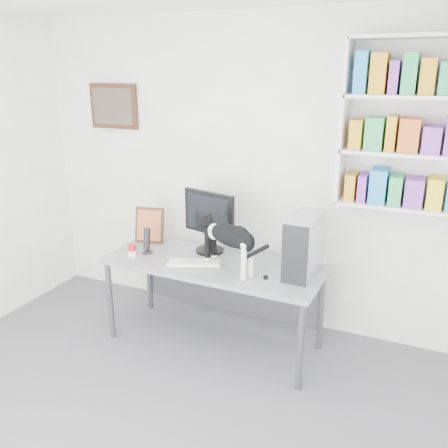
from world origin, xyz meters
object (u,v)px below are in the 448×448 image
at_px(desk, 213,303).
at_px(soup_can, 132,251).
at_px(bookshelf, 415,126).
at_px(speaker, 147,240).
at_px(leaning_print, 149,224).
at_px(keyboard, 194,263).
at_px(pc_tower, 304,245).
at_px(cat, 230,247).
at_px(monitor, 210,222).

xyz_separation_m(desk, soup_can, (-0.68, -0.15, 0.42)).
height_order(bookshelf, speaker, bookshelf).
bearing_deg(desk, leaning_print, 165.03).
distance_m(keyboard, pc_tower, 0.89).
distance_m(speaker, cat, 0.80).
height_order(monitor, leaning_print, monitor).
relative_size(desk, pc_tower, 3.86).
xyz_separation_m(leaning_print, soup_can, (0.06, -0.37, -0.11)).
relative_size(desk, speaker, 7.70).
bearing_deg(monitor, leaning_print, -166.31).
xyz_separation_m(pc_tower, leaning_print, (-1.45, 0.14, -0.07)).
bearing_deg(desk, soup_can, -165.91).
distance_m(speaker, leaning_print, 0.29).
bearing_deg(desk, keyboard, -138.55).
bearing_deg(leaning_print, keyboard, -39.07).
bearing_deg(keyboard, leaning_print, 130.04).
bearing_deg(leaning_print, speaker, -74.11).
relative_size(desk, keyboard, 4.21).
bearing_deg(leaning_print, pc_tower, -17.13).
relative_size(desk, monitor, 3.29).
height_order(keyboard, soup_can, soup_can).
xyz_separation_m(soup_can, cat, (0.87, 0.05, 0.15)).
xyz_separation_m(bookshelf, speaker, (-1.98, -0.52, -0.99)).
height_order(monitor, keyboard, monitor).
height_order(pc_tower, cat, pc_tower).
bearing_deg(keyboard, speaker, 150.01).
relative_size(leaning_print, cat, 0.51).
distance_m(desk, speaker, 0.77).
xyz_separation_m(monitor, keyboard, (0.01, -0.31, -0.25)).
bearing_deg(soup_can, keyboard, 5.25).
bearing_deg(soup_can, pc_tower, 9.35).
bearing_deg(cat, speaker, -163.52).
distance_m(monitor, soup_can, 0.69).
relative_size(soup_can, cat, 0.15).
height_order(desk, soup_can, soup_can).
bearing_deg(monitor, cat, -29.99).
xyz_separation_m(speaker, cat, (0.79, -0.07, 0.08)).
relative_size(pc_tower, cat, 0.72).
bearing_deg(speaker, pc_tower, 6.80).
xyz_separation_m(bookshelf, desk, (-1.38, -0.48, -1.48)).
bearing_deg(speaker, cat, -3.16).
relative_size(bookshelf, pc_tower, 2.69).
distance_m(bookshelf, speaker, 2.27).
bearing_deg(monitor, soup_can, -132.33).
xyz_separation_m(bookshelf, monitor, (-1.51, -0.27, -0.84)).
height_order(speaker, soup_can, speaker).
height_order(bookshelf, desk, bookshelf).
xyz_separation_m(pc_tower, cat, (-0.53, -0.18, -0.03)).
bearing_deg(soup_can, monitor, 33.27).
bearing_deg(leaning_print, desk, -28.10).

